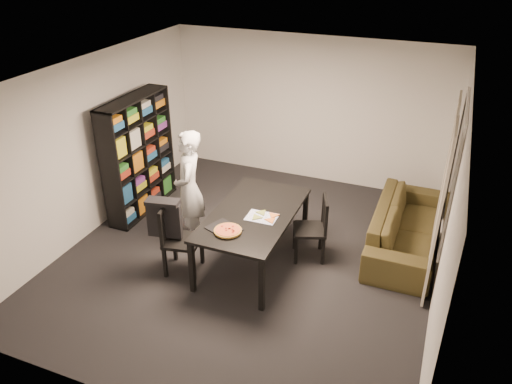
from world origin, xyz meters
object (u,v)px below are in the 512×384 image
at_px(dining_table, 253,217).
at_px(baking_tray, 224,229).
at_px(sofa, 406,227).
at_px(bookshelf, 138,156).
at_px(chair_right, 316,224).
at_px(person, 189,189).
at_px(pepperoni_pizza, 228,230).
at_px(chair_left, 175,234).

distance_m(dining_table, baking_tray, 0.55).
bearing_deg(sofa, baking_tray, 128.73).
height_order(bookshelf, chair_right, bookshelf).
xyz_separation_m(bookshelf, chair_right, (3.02, -0.29, -0.42)).
relative_size(dining_table, sofa, 0.84).
relative_size(person, pepperoni_pizza, 4.95).
bearing_deg(baking_tray, chair_left, -177.11).
xyz_separation_m(chair_right, pepperoni_pizza, (-0.88, -1.00, 0.28)).
bearing_deg(sofa, person, 108.71).
xyz_separation_m(baking_tray, pepperoni_pizza, (0.08, -0.05, 0.02)).
bearing_deg(pepperoni_pizza, chair_right, 48.77).
bearing_deg(chair_right, chair_left, -79.75).
relative_size(bookshelf, sofa, 0.84).
bearing_deg(baking_tray, sofa, 38.73).
bearing_deg(bookshelf, baking_tray, -30.89).
relative_size(bookshelf, baking_tray, 4.75).
height_order(pepperoni_pizza, sofa, pepperoni_pizza).
relative_size(chair_right, baking_tray, 2.34).
height_order(dining_table, sofa, dining_table).
height_order(chair_left, chair_right, chair_left).
height_order(chair_right, pepperoni_pizza, chair_right).
bearing_deg(sofa, pepperoni_pizza, 130.63).
xyz_separation_m(bookshelf, dining_table, (2.26, -0.72, -0.23)).
distance_m(chair_right, person, 1.86).
bearing_deg(pepperoni_pizza, baking_tray, 146.65).
bearing_deg(chair_right, person, -102.05).
bearing_deg(bookshelf, sofa, 6.06).
distance_m(baking_tray, pepperoni_pizza, 0.09).
height_order(chair_right, person, person).
bearing_deg(dining_table, bookshelf, 162.25).
bearing_deg(person, bookshelf, -139.10).
xyz_separation_m(pepperoni_pizza, sofa, (2.02, 1.73, -0.49)).
bearing_deg(chair_left, bookshelf, 36.14).
bearing_deg(bookshelf, person, -24.82).
height_order(dining_table, baking_tray, baking_tray).
relative_size(chair_right, sofa, 0.42).
height_order(chair_left, baking_tray, chair_left).
relative_size(dining_table, chair_left, 1.91).
relative_size(bookshelf, chair_left, 1.92).
relative_size(chair_left, pepperoni_pizza, 2.82).
height_order(bookshelf, chair_left, bookshelf).
distance_m(bookshelf, baking_tray, 2.42).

